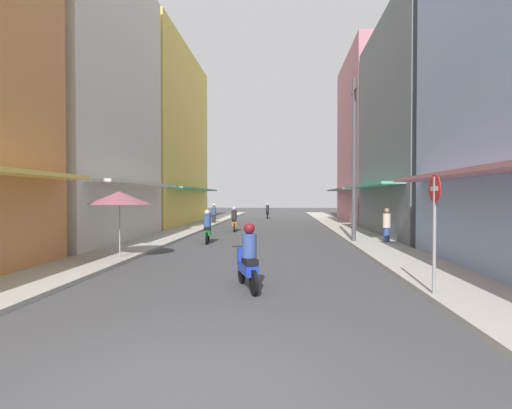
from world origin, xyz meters
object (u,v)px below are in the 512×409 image
object	(u,v)px
motorbike_orange	(234,220)
utility_pole	(354,159)
motorbike_black	(267,211)
street_sign_no_entry	(434,219)
vendor_umbrella	(119,198)
motorbike_blue	(248,259)
pedestrian_crossing	(214,212)
pedestrian_far	(387,226)
motorbike_green	(207,228)

from	to	relation	value
motorbike_orange	utility_pole	xyz separation A→B (m)	(6.42, -5.90, 3.22)
motorbike_black	motorbike_orange	distance (m)	14.70
street_sign_no_entry	vendor_umbrella	bearing A→B (deg)	153.82
motorbike_black	utility_pole	world-z (taller)	utility_pole
motorbike_black	motorbike_blue	bearing A→B (deg)	-88.49
pedestrian_crossing	motorbike_blue	bearing A→B (deg)	-77.44
pedestrian_far	street_sign_no_entry	bearing A→B (deg)	-99.21
street_sign_no_entry	pedestrian_far	bearing A→B (deg)	80.79
motorbike_green	utility_pole	world-z (taller)	utility_pole
motorbike_green	motorbike_orange	bearing A→B (deg)	85.78
motorbike_green	motorbike_orange	world-z (taller)	same
motorbike_green	motorbike_black	world-z (taller)	same
pedestrian_crossing	motorbike_black	bearing A→B (deg)	65.35
motorbike_blue	pedestrian_far	distance (m)	10.51
motorbike_green	pedestrian_far	bearing A→B (deg)	0.39
motorbike_orange	pedestrian_far	distance (m)	9.98
pedestrian_crossing	pedestrian_far	bearing A→B (deg)	-49.93
motorbike_green	vendor_umbrella	world-z (taller)	vendor_umbrella
motorbike_orange	street_sign_no_entry	xyz separation A→B (m)	(6.32, -15.65, 1.01)
pedestrian_far	motorbike_black	bearing A→B (deg)	107.00
motorbike_black	motorbike_orange	world-z (taller)	same
motorbike_orange	street_sign_no_entry	bearing A→B (deg)	-68.03
motorbike_green	street_sign_no_entry	world-z (taller)	street_sign_no_entry
motorbike_black	motorbike_blue	xyz separation A→B (m)	(0.78, -29.68, 0.00)
pedestrian_far	vendor_umbrella	distance (m)	11.62
vendor_umbrella	street_sign_no_entry	distance (m)	9.78
utility_pole	motorbike_blue	bearing A→B (deg)	-114.27
motorbike_green	motorbike_blue	xyz separation A→B (m)	(2.75, -8.85, 0.00)
motorbike_green	pedestrian_far	xyz separation A→B (m)	(8.32, 0.06, 0.13)
motorbike_orange	pedestrian_far	xyz separation A→B (m)	(7.86, -6.15, 0.13)
motorbike_green	motorbike_blue	distance (m)	9.27
pedestrian_crossing	street_sign_no_entry	bearing A→B (deg)	-68.09
pedestrian_far	street_sign_no_entry	distance (m)	9.67
motorbike_green	motorbike_blue	size ratio (longest dim) A/B	1.04
motorbike_green	motorbike_blue	world-z (taller)	same
pedestrian_far	vendor_umbrella	size ratio (longest dim) A/B	0.70
motorbike_orange	pedestrian_far	world-z (taller)	pedestrian_far
vendor_umbrella	street_sign_no_entry	xyz separation A→B (m)	(8.77, -4.31, -0.43)
vendor_umbrella	utility_pole	size ratio (longest dim) A/B	0.31
pedestrian_far	vendor_umbrella	xyz separation A→B (m)	(-10.31, -5.19, 1.31)
motorbike_orange	pedestrian_far	size ratio (longest dim) A/B	1.08
pedestrian_crossing	vendor_umbrella	size ratio (longest dim) A/B	0.71
motorbike_orange	street_sign_no_entry	distance (m)	16.91
pedestrian_far	utility_pole	distance (m)	3.42
motorbike_green	utility_pole	distance (m)	7.60
motorbike_blue	utility_pole	distance (m)	10.55
motorbike_blue	pedestrian_crossing	distance (m)	21.65
motorbike_black	utility_pole	distance (m)	21.35
vendor_umbrella	pedestrian_far	bearing A→B (deg)	26.72
pedestrian_far	street_sign_no_entry	world-z (taller)	street_sign_no_entry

